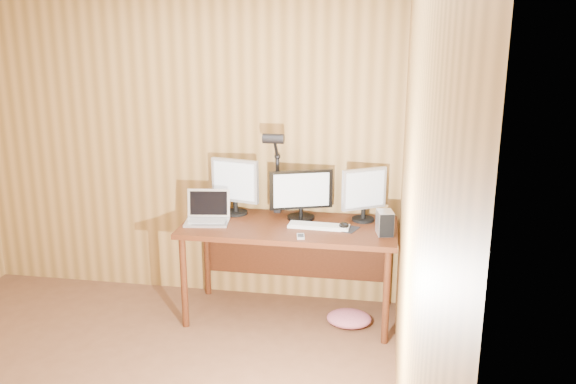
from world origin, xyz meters
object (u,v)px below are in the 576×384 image
(monitor_right, at_px, (364,193))
(mouse, at_px, (344,225))
(phone, at_px, (301,236))
(desk_lamp, at_px, (275,161))
(monitor_center, at_px, (301,194))
(laptop, at_px, (208,214))
(keyboard, at_px, (319,226))
(desk, at_px, (291,237))
(speaker, at_px, (385,217))
(monitor_left, at_px, (235,185))
(hard_drive, at_px, (385,223))

(monitor_right, xyz_separation_m, mouse, (-0.13, -0.21, -0.20))
(phone, relative_size, desk_lamp, 0.16)
(monitor_center, bearing_deg, laptop, 174.61)
(keyboard, bearing_deg, monitor_right, 36.39)
(desk, height_order, laptop, laptop)
(desk, distance_m, keyboard, 0.28)
(monitor_center, distance_m, desk_lamp, 0.32)
(phone, height_order, desk_lamp, desk_lamp)
(mouse, height_order, speaker, speaker)
(monitor_center, height_order, phone, monitor_center)
(desk_lamp, bearing_deg, mouse, -9.49)
(phone, xyz_separation_m, desk_lamp, (-0.27, 0.47, 0.43))
(monitor_left, bearing_deg, desk, -2.38)
(desk, xyz_separation_m, monitor_right, (0.54, 0.12, 0.34))
(desk, xyz_separation_m, hard_drive, (0.71, -0.16, 0.21))
(desk_lamp, bearing_deg, hard_drive, -6.67)
(monitor_center, height_order, hard_drive, monitor_center)
(laptop, distance_m, mouse, 1.03)
(monitor_left, distance_m, laptop, 0.32)
(monitor_center, relative_size, speaker, 4.07)
(monitor_right, bearing_deg, monitor_left, 148.69)
(laptop, bearing_deg, mouse, -8.04)
(monitor_center, bearing_deg, desk_lamp, 145.10)
(desk_lamp, bearing_deg, monitor_center, -1.90)
(speaker, bearing_deg, desk, -175.67)
(keyboard, bearing_deg, monitor_center, 133.92)
(keyboard, relative_size, mouse, 3.98)
(monitor_left, distance_m, monitor_right, 1.00)
(monitor_center, bearing_deg, speaker, -23.29)
(mouse, xyz_separation_m, desk_lamp, (-0.55, 0.23, 0.41))
(monitor_center, xyz_separation_m, desk_lamp, (-0.21, 0.06, 0.24))
(monitor_center, height_order, desk_lamp, desk_lamp)
(desk, distance_m, laptop, 0.66)
(monitor_right, height_order, keyboard, monitor_right)
(laptop, bearing_deg, monitor_right, 1.96)
(monitor_right, relative_size, laptop, 1.15)
(monitor_center, relative_size, keyboard, 1.03)
(desk_lamp, bearing_deg, keyboard, -19.61)
(hard_drive, bearing_deg, desk_lamp, 148.26)
(hard_drive, bearing_deg, phone, -176.18)
(desk, relative_size, hard_drive, 9.22)
(speaker, bearing_deg, desk_lamp, 173.64)
(hard_drive, xyz_separation_m, phone, (-0.58, -0.16, -0.08))
(monitor_center, xyz_separation_m, monitor_left, (-0.53, 0.03, 0.04))
(desk, bearing_deg, hard_drive, -12.62)
(laptop, bearing_deg, desk, -0.41)
(keyboard, bearing_deg, monitor_left, 165.06)
(monitor_left, relative_size, keyboard, 0.97)
(monitor_left, relative_size, mouse, 3.87)
(monitor_left, bearing_deg, laptop, -114.86)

